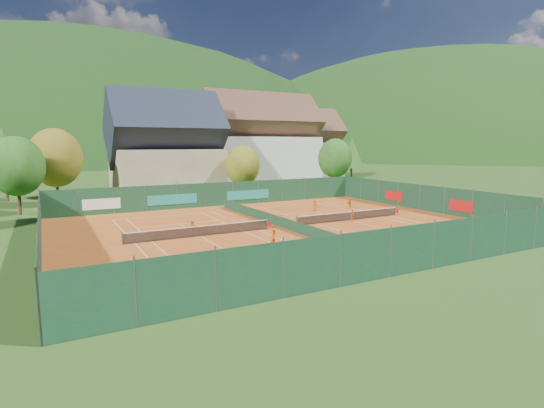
{
  "coord_description": "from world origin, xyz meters",
  "views": [
    {
      "loc": [
        -19.5,
        -34.05,
        7.88
      ],
      "look_at": [
        0.0,
        2.0,
        2.0
      ],
      "focal_mm": 28.0,
      "sensor_mm": 36.0,
      "label": 1
    }
  ],
  "objects": [
    {
      "name": "tree_west_front",
      "position": [
        -22.0,
        20.0,
        5.39
      ],
      "size": [
        5.72,
        5.72,
        8.69
      ],
      "color": "#482F19",
      "rests_on": "ground"
    },
    {
      "name": "tree_east_front",
      "position": [
        24.0,
        24.0,
        5.39
      ],
      "size": [
        5.72,
        5.72,
        8.69
      ],
      "color": "#402617",
      "rests_on": "ground"
    },
    {
      "name": "tree_east_mid",
      "position": [
        34.0,
        32.0,
        6.06
      ],
      "size": [
        5.04,
        5.04,
        9.0
      ],
      "color": "#4C351B",
      "rests_on": "ground"
    },
    {
      "name": "fence_west",
      "position": [
        -20.0,
        0.0,
        1.5
      ],
      "size": [
        0.04,
        32.0,
        3.0
      ],
      "color": "#13361F",
      "rests_on": "ground"
    },
    {
      "name": "fence_east",
      "position": [
        20.0,
        0.05,
        1.48
      ],
      "size": [
        0.09,
        32.0,
        3.0
      ],
      "color": "#143721",
      "rests_on": "ground"
    },
    {
      "name": "tennis_net_right",
      "position": [
        8.15,
        0.0,
        0.51
      ],
      "size": [
        13.3,
        0.1,
        1.02
      ],
      "color": "#59595B",
      "rests_on": "ground"
    },
    {
      "name": "fence_south",
      "position": [
        0.0,
        -16.0,
        1.5
      ],
      "size": [
        40.0,
        0.04,
        3.0
      ],
      "color": "#143822",
      "rests_on": "ground"
    },
    {
      "name": "tree_west_mid",
      "position": [
        -18.0,
        26.0,
        6.07
      ],
      "size": [
        6.44,
        6.44,
        9.78
      ],
      "color": "#412D17",
      "rests_on": "ground"
    },
    {
      "name": "loose_ball_1",
      "position": [
        7.49,
        -9.53,
        0.03
      ],
      "size": [
        0.07,
        0.07,
        0.07
      ],
      "primitive_type": "sphere",
      "color": "#CCD833",
      "rests_on": "ground"
    },
    {
      "name": "ground",
      "position": [
        0.0,
        0.0,
        -0.02
      ],
      "size": [
        600.0,
        600.0,
        0.0
      ],
      "primitive_type": "plane",
      "color": "#274917",
      "rests_on": "ground"
    },
    {
      "name": "hotel_block_a",
      "position": [
        16.0,
        36.0,
        7.38
      ],
      "size": [
        21.6,
        11.0,
        17.25
      ],
      "color": "silver",
      "rests_on": "ground"
    },
    {
      "name": "player_right_far_b",
      "position": [
        13.21,
        6.46,
        0.68
      ],
      "size": [
        1.28,
        1.0,
        1.36
      ],
      "primitive_type": "imported",
      "rotation": [
        0.0,
        0.0,
        3.69
      ],
      "color": "orange",
      "rests_on": "ground"
    },
    {
      "name": "court_markings_right",
      "position": [
        8.0,
        0.0,
        0.01
      ],
      "size": [
        11.03,
        23.83,
        0.0
      ],
      "color": "white",
      "rests_on": "ground"
    },
    {
      "name": "player_left_mid",
      "position": [
        -4.08,
        -5.91,
        0.66
      ],
      "size": [
        0.7,
        0.58,
        1.32
      ],
      "primitive_type": "imported",
      "rotation": [
        0.0,
        0.0,
        0.14
      ],
      "color": "orange",
      "rests_on": "ground"
    },
    {
      "name": "tree_center",
      "position": [
        6.0,
        22.0,
        4.72
      ],
      "size": [
        5.01,
        5.01,
        7.6
      ],
      "color": "#472A19",
      "rests_on": "ground"
    },
    {
      "name": "ball_hopper",
      "position": [
        10.19,
        -10.52,
        0.56
      ],
      "size": [
        0.34,
        0.34,
        0.8
      ],
      "color": "slate",
      "rests_on": "ground"
    },
    {
      "name": "clay_pad",
      "position": [
        0.0,
        0.0,
        0.01
      ],
      "size": [
        40.0,
        32.0,
        0.01
      ],
      "primitive_type": "cube",
      "color": "#B24F1A",
      "rests_on": "ground"
    },
    {
      "name": "court_divider",
      "position": [
        0.0,
        0.0,
        0.5
      ],
      "size": [
        0.03,
        28.8,
        1.0
      ],
      "color": "#153A22",
      "rests_on": "ground"
    },
    {
      "name": "mountain_backdrop",
      "position": [
        28.54,
        233.48,
        -39.64
      ],
      "size": [
        820.0,
        530.0,
        242.0
      ],
      "color": "black",
      "rests_on": "ground"
    },
    {
      "name": "player_right_near",
      "position": [
        7.7,
        -0.81,
        0.64
      ],
      "size": [
        0.79,
        0.71,
        1.29
      ],
      "primitive_type": "imported",
      "rotation": [
        0.0,
        0.0,
        0.66
      ],
      "color": "orange",
      "rests_on": "ground"
    },
    {
      "name": "tree_east_back",
      "position": [
        26.0,
        40.0,
        6.74
      ],
      "size": [
        7.15,
        7.15,
        10.86
      ],
      "color": "#402916",
      "rests_on": "ground"
    },
    {
      "name": "player_left_near",
      "position": [
        -8.8,
        -10.69,
        0.72
      ],
      "size": [
        0.62,
        0.61,
        1.44
      ],
      "primitive_type": "imported",
      "rotation": [
        0.0,
        0.0,
        0.75
      ],
      "color": "orange",
      "rests_on": "ground"
    },
    {
      "name": "loose_ball_2",
      "position": [
        2.1,
        4.11,
        0.03
      ],
      "size": [
        0.07,
        0.07,
        0.07
      ],
      "primitive_type": "sphere",
      "color": "#CCD833",
      "rests_on": "ground"
    },
    {
      "name": "tennis_net_left",
      "position": [
        -7.85,
        0.0,
        0.51
      ],
      "size": [
        13.3,
        0.1,
        1.02
      ],
      "color": "#59595B",
      "rests_on": "ground"
    },
    {
      "name": "player_left_far",
      "position": [
        -8.36,
        1.14,
        0.66
      ],
      "size": [
        0.9,
        0.57,
        1.32
      ],
      "primitive_type": "imported",
      "rotation": [
        0.0,
        0.0,
        3.23
      ],
      "color": "#CC5912",
      "rests_on": "ground"
    },
    {
      "name": "player_right_far_a",
      "position": [
        8.25,
        6.7,
        0.67
      ],
      "size": [
        0.69,
        0.47,
        1.35
      ],
      "primitive_type": "imported",
      "rotation": [
        0.0,
        0.0,
        3.07
      ],
      "color": "#EA4814",
      "rests_on": "ground"
    },
    {
      "name": "court_markings_left",
      "position": [
        -8.0,
        0.0,
        0.01
      ],
      "size": [
        11.03,
        23.83,
        0.0
      ],
      "color": "white",
      "rests_on": "ground"
    },
    {
      "name": "hotel_block_b",
      "position": [
        30.0,
        44.0,
        6.62
      ],
      "size": [
        17.28,
        10.0,
        15.5
      ],
      "color": "silver",
      "rests_on": "ground"
    },
    {
      "name": "tree_west_back",
      "position": [
        -24.0,
        34.0,
        6.74
      ],
      "size": [
        5.6,
        5.6,
        10.0
      ],
      "color": "#4B341B",
      "rests_on": "ground"
    },
    {
      "name": "loose_ball_0",
      "position": [
        -9.56,
        -3.38,
        0.03
      ],
      "size": [
        0.07,
        0.07,
        0.07
      ],
      "primitive_type": "sphere",
      "color": "#CCD833",
      "rests_on": "ground"
    },
    {
      "name": "fence_north",
      "position": [
        -0.46,
        15.99,
        1.47
      ],
      "size": [
        40.0,
        0.1,
        3.0
      ],
      "color": "#153B22",
      "rests_on": "ground"
    },
    {
      "name": "chalet",
      "position": [
        -3.0,
        30.0,
        6.62
      ],
      "size": [
        16.2,
        12.0,
        16.0
      ],
      "color": "beige",
      "rests_on": "ground"
    }
  ]
}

